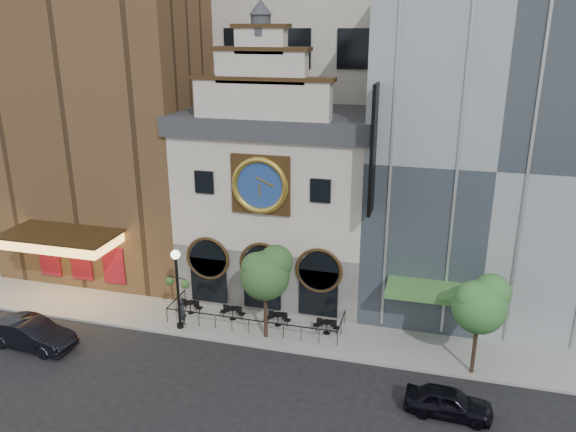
# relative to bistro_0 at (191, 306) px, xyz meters

# --- Properties ---
(ground) EXTENTS (120.00, 120.00, 0.00)m
(ground) POSITION_rel_bistro_0_xyz_m (4.36, -2.58, -0.61)
(ground) COLOR black
(ground) RESTS_ON ground
(sidewalk) EXTENTS (44.00, 5.00, 0.15)m
(sidewalk) POSITION_rel_bistro_0_xyz_m (4.36, -0.08, -0.54)
(sidewalk) COLOR gray
(sidewalk) RESTS_ON ground
(clock_building) EXTENTS (12.60, 8.78, 18.65)m
(clock_building) POSITION_rel_bistro_0_xyz_m (4.36, 5.25, 6.07)
(clock_building) COLOR #605E5B
(clock_building) RESTS_ON ground
(theater_building) EXTENTS (14.00, 15.60, 25.00)m
(theater_building) POSITION_rel_bistro_0_xyz_m (-8.64, 7.38, 11.99)
(theater_building) COLOR brown
(theater_building) RESTS_ON ground
(retail_building) EXTENTS (14.00, 14.40, 20.00)m
(retail_building) POSITION_rel_bistro_0_xyz_m (17.35, 7.41, 9.53)
(retail_building) COLOR gray
(retail_building) RESTS_ON ground
(cafe_railing) EXTENTS (10.60, 2.60, 0.90)m
(cafe_railing) POSITION_rel_bistro_0_xyz_m (4.36, -0.08, -0.01)
(cafe_railing) COLOR black
(cafe_railing) RESTS_ON sidewalk
(bistro_0) EXTENTS (1.58, 0.68, 0.90)m
(bistro_0) POSITION_rel_bistro_0_xyz_m (0.00, 0.00, 0.00)
(bistro_0) COLOR black
(bistro_0) RESTS_ON sidewalk
(bistro_1) EXTENTS (1.58, 0.68, 0.90)m
(bistro_1) POSITION_rel_bistro_0_xyz_m (2.85, -0.04, 0.00)
(bistro_1) COLOR black
(bistro_1) RESTS_ON sidewalk
(bistro_2) EXTENTS (1.58, 0.68, 0.90)m
(bistro_2) POSITION_rel_bistro_0_xyz_m (5.76, -0.05, 0.00)
(bistro_2) COLOR black
(bistro_2) RESTS_ON sidewalk
(bistro_3) EXTENTS (1.58, 0.68, 0.90)m
(bistro_3) POSITION_rel_bistro_0_xyz_m (8.79, -0.18, 0.00)
(bistro_3) COLOR black
(bistro_3) RESTS_ON sidewalk
(car_right) EXTENTS (4.12, 1.82, 1.38)m
(car_right) POSITION_rel_bistro_0_xyz_m (15.74, -5.72, 0.08)
(car_right) COLOR black
(car_right) RESTS_ON ground
(car_left) EXTENTS (5.28, 2.27, 1.69)m
(car_left) POSITION_rel_bistro_0_xyz_m (-7.16, -5.78, 0.23)
(car_left) COLOR black
(car_left) RESTS_ON ground
(pedestrian) EXTENTS (0.67, 0.73, 1.67)m
(pedestrian) POSITION_rel_bistro_0_xyz_m (0.16, -1.51, 0.37)
(pedestrian) COLOR black
(pedestrian) RESTS_ON sidewalk
(lamppost) EXTENTS (1.60, 0.69, 5.04)m
(lamppost) POSITION_rel_bistro_0_xyz_m (0.15, -1.83, 2.65)
(lamppost) COLOR black
(lamppost) RESTS_ON sidewalk
(tree_left) EXTENTS (2.93, 2.83, 5.65)m
(tree_left) POSITION_rel_bistro_0_xyz_m (5.50, -1.44, 3.68)
(tree_left) COLOR #382619
(tree_left) RESTS_ON sidewalk
(tree_right) EXTENTS (2.86, 2.76, 5.52)m
(tree_right) POSITION_rel_bistro_0_xyz_m (17.01, -2.02, 3.58)
(tree_right) COLOR #382619
(tree_right) RESTS_ON sidewalk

